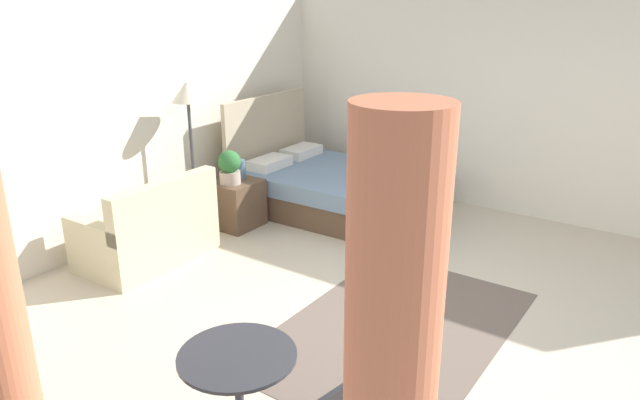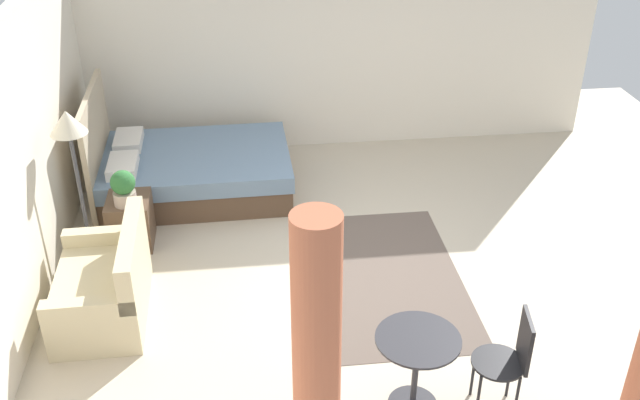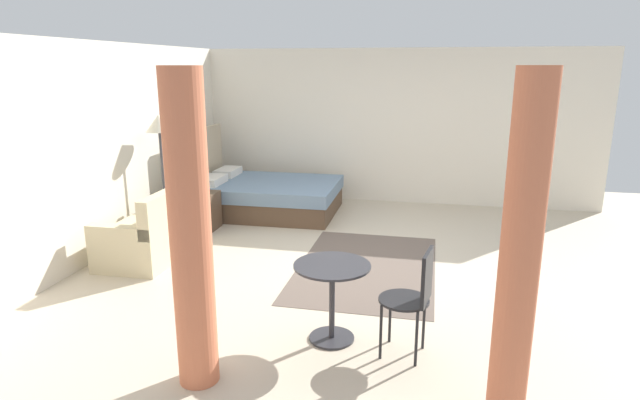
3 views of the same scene
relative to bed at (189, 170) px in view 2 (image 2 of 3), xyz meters
name	(u,v)px [view 2 (image 2 of 3)]	position (x,y,z in m)	size (l,w,h in m)	color
ground_plane	(382,265)	(-1.81, -2.01, -0.30)	(9.01, 9.72, 0.02)	beige
wall_back	(19,170)	(-1.81, 1.35, 1.01)	(9.01, 0.12, 2.59)	silver
wall_right	(342,51)	(1.20, -2.01, 1.01)	(0.12, 6.72, 2.59)	silver
area_rug	(381,277)	(-2.04, -1.96, -0.29)	(2.43, 1.57, 0.01)	#66564C
bed	(189,170)	(0.00, 0.00, 0.00)	(1.63, 2.27, 1.32)	brown
couch	(106,287)	(-2.29, 0.66, 0.01)	(1.28, 0.81, 0.88)	beige
nightstand	(131,221)	(-1.09, 0.57, -0.02)	(0.52, 0.45, 0.54)	brown
potted_plant	(124,188)	(-1.19, 0.58, 0.44)	(0.25, 0.25, 0.38)	tan
vase	(122,185)	(-0.97, 0.62, 0.36)	(0.12, 0.12, 0.21)	slate
floor_lamp	(69,133)	(-1.37, 0.96, 1.15)	(0.35, 0.35, 1.67)	#3F3F44
balcony_table	(416,359)	(-3.76, -1.87, 0.19)	(0.65, 0.65, 0.69)	#2D2D33
cafe_chair_near_window	(511,355)	(-3.88, -2.57, 0.26)	(0.47, 0.47, 0.91)	black
curtain_right	(317,378)	(-4.56, -1.02, 0.86)	(0.30, 0.30, 2.30)	#D1704C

